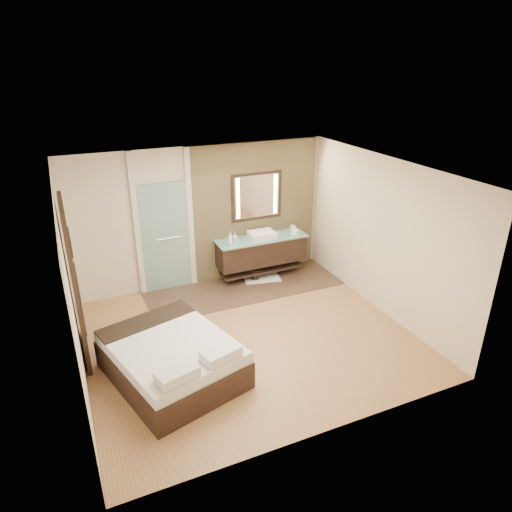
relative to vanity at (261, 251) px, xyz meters
name	(u,v)px	position (x,y,z in m)	size (l,w,h in m)	color
floor	(248,337)	(-1.10, -1.92, -0.58)	(5.00, 5.00, 0.00)	#91623D
tile_strip	(245,287)	(-0.50, -0.32, -0.57)	(3.80, 1.30, 0.01)	#3C2B21
stone_wall	(256,210)	(0.00, 0.29, 0.77)	(2.60, 0.08, 2.70)	tan
vanity	(261,251)	(0.00, 0.00, 0.00)	(1.85, 0.55, 0.88)	black
mirror_unit	(257,196)	(0.00, 0.24, 1.07)	(1.06, 0.04, 0.96)	black
frosted_door	(165,233)	(-1.85, 0.28, 0.56)	(1.10, 0.12, 2.70)	#BCEDE5
shoji_partition	(75,282)	(-3.53, -1.32, 0.63)	(0.06, 1.20, 2.40)	black
bed	(172,359)	(-2.46, -2.40, -0.28)	(1.93, 2.19, 0.72)	black
bath_mat	(262,277)	(-0.03, -0.07, -0.56)	(0.72, 0.50, 0.02)	silver
waste_bin	(255,274)	(-0.17, -0.07, -0.47)	(0.18, 0.18, 0.23)	black
tissue_box	(295,232)	(0.69, -0.13, 0.33)	(0.12, 0.12, 0.10)	white
soap_bottle_a	(230,239)	(-0.69, -0.08, 0.40)	(0.09, 0.09, 0.24)	white
soap_bottle_b	(235,237)	(-0.56, 0.02, 0.37)	(0.08, 0.08, 0.17)	#B2B2B2
soap_bottle_c	(295,231)	(0.70, -0.09, 0.36)	(0.11, 0.11, 0.14)	silver
cup	(293,228)	(0.76, 0.11, 0.34)	(0.14, 0.14, 0.11)	silver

